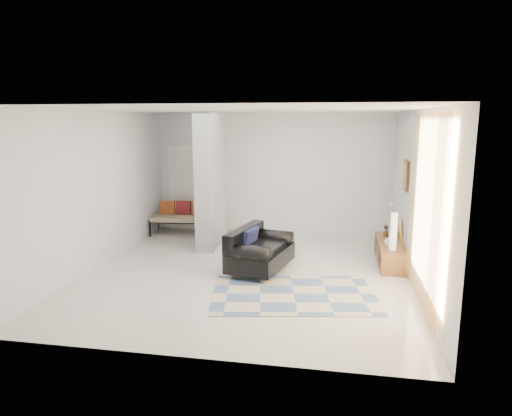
# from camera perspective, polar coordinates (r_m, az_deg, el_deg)

# --- Properties ---
(floor) EXTENTS (6.00, 6.00, 0.00)m
(floor) POSITION_cam_1_polar(r_m,az_deg,el_deg) (8.11, -1.06, -8.01)
(floor) COLOR beige
(floor) RESTS_ON ground
(ceiling) EXTENTS (6.00, 6.00, 0.00)m
(ceiling) POSITION_cam_1_polar(r_m,az_deg,el_deg) (7.67, -1.14, 12.18)
(ceiling) COLOR white
(ceiling) RESTS_ON wall_back
(wall_back) EXTENTS (6.00, 0.00, 6.00)m
(wall_back) POSITION_cam_1_polar(r_m,az_deg,el_deg) (10.70, 2.05, 4.32)
(wall_back) COLOR silver
(wall_back) RESTS_ON ground
(wall_front) EXTENTS (6.00, 0.00, 6.00)m
(wall_front) POSITION_cam_1_polar(r_m,az_deg,el_deg) (4.92, -7.94, -3.70)
(wall_front) COLOR silver
(wall_front) RESTS_ON ground
(wall_left) EXTENTS (0.00, 6.00, 6.00)m
(wall_left) POSITION_cam_1_polar(r_m,az_deg,el_deg) (8.73, -19.11, 2.21)
(wall_left) COLOR silver
(wall_left) RESTS_ON ground
(wall_right) EXTENTS (0.00, 6.00, 6.00)m
(wall_right) POSITION_cam_1_polar(r_m,az_deg,el_deg) (7.72, 19.35, 1.12)
(wall_right) COLOR silver
(wall_right) RESTS_ON ground
(partition_column) EXTENTS (0.35, 1.20, 2.80)m
(partition_column) POSITION_cam_1_polar(r_m,az_deg,el_deg) (9.56, -5.70, 3.48)
(partition_column) COLOR #9A9FA1
(partition_column) RESTS_ON floor
(hallway_door) EXTENTS (0.85, 0.06, 2.04)m
(hallway_door) POSITION_cam_1_polar(r_m,az_deg,el_deg) (11.20, -8.70, 2.53)
(hallway_door) COLOR white
(hallway_door) RESTS_ON floor
(curtain) EXTENTS (0.00, 2.55, 2.55)m
(curtain) POSITION_cam_1_polar(r_m,az_deg,el_deg) (6.59, 20.22, -0.11)
(curtain) COLOR #FFAC43
(curtain) RESTS_ON wall_right
(wall_art) EXTENTS (0.04, 0.45, 0.55)m
(wall_art) POSITION_cam_1_polar(r_m,az_deg,el_deg) (8.67, 18.23, 3.88)
(wall_art) COLOR #321C0D
(wall_art) RESTS_ON wall_right
(media_console) EXTENTS (0.45, 1.63, 0.80)m
(media_console) POSITION_cam_1_polar(r_m,az_deg,el_deg) (8.93, 16.40, -5.30)
(media_console) COLOR brown
(media_console) RESTS_ON floor
(loveseat) EXTENTS (1.11, 1.55, 0.76)m
(loveseat) POSITION_cam_1_polar(r_m,az_deg,el_deg) (8.10, 0.21, -5.35)
(loveseat) COLOR silver
(loveseat) RESTS_ON floor
(daybed) EXTENTS (1.73, 0.87, 0.77)m
(daybed) POSITION_cam_1_polar(r_m,az_deg,el_deg) (10.80, -8.58, -1.01)
(daybed) COLOR black
(daybed) RESTS_ON floor
(area_rug) EXTENTS (2.71, 2.04, 0.01)m
(area_rug) POSITION_cam_1_polar(r_m,az_deg,el_deg) (7.15, 4.72, -10.67)
(area_rug) COLOR #C0B593
(area_rug) RESTS_ON floor
(cylinder_lamp) EXTENTS (0.12, 0.12, 0.66)m
(cylinder_lamp) POSITION_cam_1_polar(r_m,az_deg,el_deg) (8.30, 16.82, -2.80)
(cylinder_lamp) COLOR white
(cylinder_lamp) RESTS_ON media_console
(bronze_figurine) EXTENTS (0.13, 0.13, 0.23)m
(bronze_figurine) POSITION_cam_1_polar(r_m,az_deg,el_deg) (9.24, 15.93, -2.74)
(bronze_figurine) COLOR #312116
(bronze_figurine) RESTS_ON media_console
(vase) EXTENTS (0.22, 0.22, 0.21)m
(vase) POSITION_cam_1_polar(r_m,az_deg,el_deg) (8.55, 16.39, -3.92)
(vase) COLOR silver
(vase) RESTS_ON media_console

